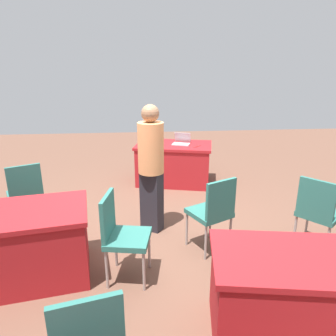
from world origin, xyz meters
TOP-DOWN VIEW (x-y plane):
  - ground_plane at (0.00, 0.00)m, footprint 14.40×14.40m
  - table_foreground at (-0.48, -2.08)m, footprint 1.59×1.17m
  - table_mid_right at (-1.14, 1.70)m, footprint 1.66×1.01m
  - table_back_left at (1.48, 0.68)m, footprint 1.60×1.09m
  - chair_near_front at (-0.68, 0.36)m, footprint 0.59×0.59m
  - chair_tucked_left at (1.73, -0.40)m, footprint 0.59×0.59m
  - chair_by_pillar at (0.39, 0.78)m, footprint 0.51×0.51m
  - chair_back_row at (-1.92, 0.49)m, footprint 0.62×0.62m
  - person_attendee_browsing at (0.03, -0.25)m, footprint 0.47×0.47m
  - laptop_silver at (-0.63, -2.08)m, footprint 0.40×0.38m
  - yarn_ball at (-0.06, -2.25)m, footprint 0.09×0.09m
  - scissors_red at (-0.89, -1.85)m, footprint 0.15×0.15m

SIDE VIEW (x-z plane):
  - ground_plane at x=0.00m, z-range 0.00..0.00m
  - table_mid_right at x=-1.14m, z-range 0.00..0.78m
  - table_back_left at x=1.48m, z-range 0.00..0.78m
  - table_foreground at x=-0.48m, z-range 0.00..0.78m
  - chair_by_pillar at x=0.39m, z-range 0.07..1.03m
  - chair_back_row at x=-1.92m, z-range 0.07..1.04m
  - chair_near_front at x=-0.68m, z-range 0.07..1.04m
  - chair_tucked_left at x=1.73m, z-range 0.08..1.05m
  - scissors_red at x=-0.89m, z-range 0.78..0.78m
  - laptop_silver at x=-0.63m, z-range 0.71..0.92m
  - yarn_ball at x=-0.06m, z-range 0.78..0.87m
  - person_attendee_browsing at x=0.03m, z-range 0.10..1.84m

